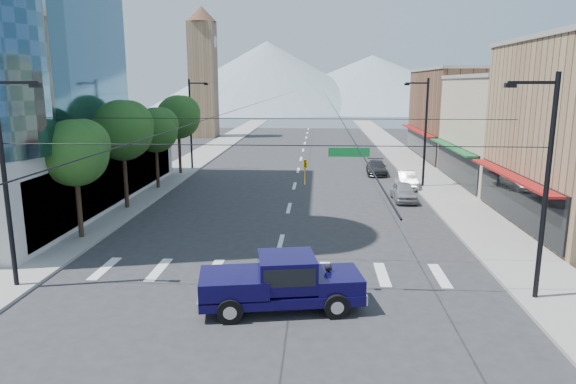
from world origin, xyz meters
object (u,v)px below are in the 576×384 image
(parked_car_near, at_px, (404,192))
(parked_car_mid, at_px, (406,180))
(parked_car_far, at_px, (376,168))
(pickup_truck, at_px, (280,281))
(pedestrian, at_px, (329,284))

(parked_car_near, relative_size, parked_car_mid, 0.98)
(parked_car_far, bearing_deg, pickup_truck, -100.25)
(pickup_truck, relative_size, pedestrian, 3.89)
(parked_car_near, height_order, parked_car_mid, parked_car_near)
(pedestrian, xyz_separation_m, parked_car_near, (5.87, 18.67, -0.16))
(pedestrian, height_order, parked_car_near, pedestrian)
(parked_car_mid, relative_size, parked_car_far, 0.90)
(parked_car_near, distance_m, parked_car_mid, 5.11)
(pedestrian, distance_m, parked_car_near, 19.57)
(pickup_truck, distance_m, pedestrian, 1.97)
(parked_car_near, xyz_separation_m, parked_car_mid, (1.03, 5.01, -0.01))
(parked_car_near, bearing_deg, pickup_truck, -112.63)
(pedestrian, height_order, parked_car_mid, pedestrian)
(parked_car_near, height_order, parked_car_far, parked_car_near)
(parked_car_mid, height_order, parked_car_far, parked_car_mid)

